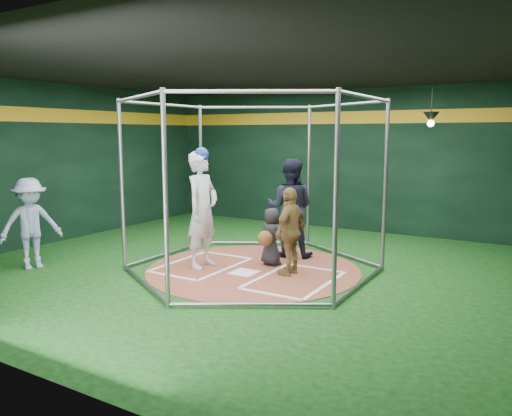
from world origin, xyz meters
The scene contains 12 objects.
room_shell centered at (0.00, 0.01, 1.75)m, with size 10.10×9.10×3.53m.
clay_disc centered at (0.00, 0.00, 0.01)m, with size 3.80×3.80×0.01m, color brown.
home_plate centered at (0.00, -0.30, 0.02)m, with size 0.43×0.43×0.01m, color white.
batter_box_left centered at (-0.95, -0.25, 0.02)m, with size 1.17×1.77×0.01m.
batter_box_right centered at (0.95, -0.25, 0.02)m, with size 1.17×1.77×0.01m.
batting_cage centered at (0.00, 0.00, 1.50)m, with size 4.05×4.67×3.00m.
pendant_lamp_near centered at (2.20, 3.60, 2.74)m, with size 0.34×0.34×0.90m.
batter_figure centered at (-0.86, -0.33, 1.08)m, with size 0.53×0.78×2.16m.
visitor_leopard centered at (0.71, 0.05, 0.76)m, with size 0.88×0.37×1.50m, color tan.
catcher_figure centered at (0.14, 0.40, 0.54)m, with size 0.59×0.63×1.06m.
umpire centered at (0.12, 1.20, 0.97)m, with size 0.93×0.73×1.92m, color black.
bystander_blue centered at (-3.47, -1.94, 0.82)m, with size 1.05×0.61×1.63m, color #8C99BA.
Camera 1 is at (4.46, -7.41, 2.40)m, focal length 35.00 mm.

